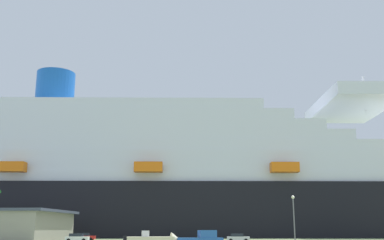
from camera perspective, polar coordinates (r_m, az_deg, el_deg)
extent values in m
plane|color=#66754C|center=(112.24, -2.41, -14.50)|extent=(600.00, 600.00, 0.00)
cube|color=black|center=(150.64, -4.93, -11.16)|extent=(223.97, 43.45, 15.85)
cube|color=white|center=(151.30, -4.86, -7.55)|extent=(197.15, 39.64, 3.20)
cube|color=white|center=(152.03, -6.52, -6.33)|extent=(187.28, 38.73, 3.20)
cube|color=white|center=(152.96, -8.16, -5.11)|extent=(177.48, 37.97, 3.20)
cube|color=white|center=(154.07, -9.77, -3.91)|extent=(170.70, 37.05, 3.20)
cube|color=white|center=(155.37, -11.35, -2.72)|extent=(160.02, 36.01, 3.20)
cube|color=white|center=(156.86, -12.89, -1.55)|extent=(151.69, 35.35, 3.20)
cube|color=white|center=(158.52, -14.41, -0.40)|extent=(141.49, 34.67, 3.20)
cube|color=white|center=(160.35, -15.89, 0.72)|extent=(132.13, 33.87, 3.20)
cube|color=white|center=(165.57, 19.09, 1.80)|extent=(23.70, 39.54, 4.00)
cylinder|color=#1959B2|center=(162.97, -16.47, 3.42)|extent=(13.14, 13.14, 12.61)
cylinder|color=silver|center=(168.17, 20.42, 3.09)|extent=(0.80, 0.80, 12.00)
cube|color=orange|center=(141.94, -21.35, -5.39)|extent=(8.11, 3.49, 2.80)
cube|color=orange|center=(133.41, -5.38, -5.79)|extent=(8.11, 3.49, 2.80)
cube|color=orange|center=(135.99, 11.31, -5.74)|extent=(8.11, 3.49, 2.80)
cube|color=#2659A5|center=(58.29, 1.87, -13.82)|extent=(2.39, 2.26, 0.90)
cube|color=#26333F|center=(58.46, 2.53, -13.90)|extent=(0.49, 1.66, 0.63)
cube|color=beige|center=(57.02, -5.20, -14.54)|extent=(5.89, 3.37, 0.90)
cone|color=beige|center=(57.50, -1.95, -14.58)|extent=(1.61, 2.15, 1.92)
cube|color=silver|center=(56.94, -5.75, -13.72)|extent=(1.01, 1.16, 0.70)
cylinder|color=slate|center=(82.24, 12.45, -12.02)|extent=(0.20, 0.20, 7.45)
sphere|color=#F9F2CC|center=(82.41, 12.31, -9.26)|extent=(0.56, 0.56, 0.56)
cube|color=white|center=(93.87, -13.92, -13.94)|extent=(4.35, 2.00, 0.70)
cube|color=#1E232D|center=(93.92, -14.03, -13.55)|extent=(2.45, 1.77, 0.55)
cylinder|color=black|center=(94.49, -12.93, -14.20)|extent=(0.66, 0.23, 0.66)
cylinder|color=black|center=(92.63, -13.20, -14.20)|extent=(0.66, 0.23, 0.66)
cylinder|color=black|center=(95.15, -14.65, -14.10)|extent=(0.66, 0.23, 0.66)
cylinder|color=black|center=(93.30, -14.95, -14.10)|extent=(0.66, 0.23, 0.66)
cube|color=red|center=(104.05, -13.12, -13.89)|extent=(4.77, 2.27, 0.70)
cube|color=#1E232D|center=(104.09, -13.23, -13.54)|extent=(2.72, 1.92, 0.55)
cylinder|color=black|center=(104.76, -12.19, -14.12)|extent=(0.67, 0.27, 0.66)
cylinder|color=black|center=(102.87, -12.36, -14.13)|extent=(0.67, 0.27, 0.66)
cylinder|color=black|center=(105.27, -13.88, -14.03)|extent=(0.67, 0.27, 0.66)
cylinder|color=black|center=(103.38, -14.08, -14.04)|extent=(0.67, 0.27, 0.66)
cube|color=silver|center=(90.70, 5.71, -14.28)|extent=(4.37, 2.11, 0.70)
cube|color=#1E232D|center=(90.69, 5.56, -13.89)|extent=(2.49, 1.80, 0.55)
cylinder|color=black|center=(91.64, 6.62, -14.47)|extent=(0.67, 0.26, 0.66)
cylinder|color=black|center=(89.81, 6.65, -14.49)|extent=(0.67, 0.26, 0.66)
cylinder|color=black|center=(91.62, 4.80, -14.51)|extent=(0.67, 0.26, 0.66)
cylinder|color=black|center=(89.79, 4.80, -14.54)|extent=(0.67, 0.26, 0.66)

